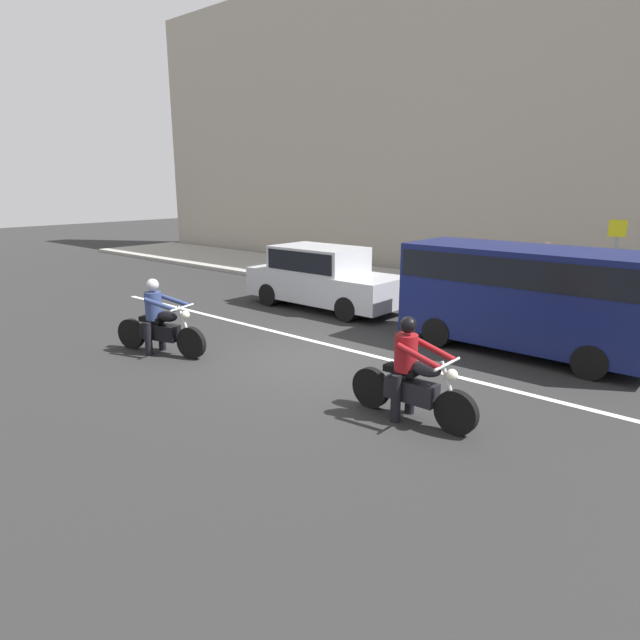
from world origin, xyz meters
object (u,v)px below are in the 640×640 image
(motorcycle_with_rider_denim_blue, at_px, (159,323))
(pedestrian_bystander, at_px, (546,268))
(parked_sedan_silver, at_px, (322,277))
(street_sign_post, at_px, (614,254))
(parked_van_navy, at_px, (528,292))
(motorcycle_with_rider_crimson, at_px, (411,379))

(motorcycle_with_rider_denim_blue, bearing_deg, pedestrian_bystander, 64.21)
(parked_sedan_silver, relative_size, street_sign_post, 1.91)
(motorcycle_with_rider_denim_blue, xyz_separation_m, parked_van_navy, (5.63, 5.05, 0.63))
(street_sign_post, bearing_deg, pedestrian_bystander, -156.56)
(motorcycle_with_rider_denim_blue, xyz_separation_m, pedestrian_bystander, (4.53, 9.38, 0.51))
(parked_van_navy, bearing_deg, pedestrian_bystander, 104.28)
(motorcycle_with_rider_denim_blue, distance_m, parked_sedan_silver, 5.43)
(parked_van_navy, relative_size, pedestrian_bystander, 2.86)
(parked_sedan_silver, height_order, parked_van_navy, parked_van_navy)
(motorcycle_with_rider_denim_blue, relative_size, parked_van_navy, 0.44)
(parked_sedan_silver, height_order, street_sign_post, street_sign_post)
(parked_van_navy, height_order, pedestrian_bystander, parked_van_navy)
(parked_van_navy, bearing_deg, motorcycle_with_rider_denim_blue, -138.12)
(motorcycle_with_rider_crimson, xyz_separation_m, pedestrian_bystander, (-1.11, 8.79, 0.51))
(pedestrian_bystander, bearing_deg, parked_van_navy, -75.72)
(parked_sedan_silver, xyz_separation_m, street_sign_post, (6.28, 4.62, 0.71))
(motorcycle_with_rider_denim_blue, height_order, street_sign_post, street_sign_post)
(motorcycle_with_rider_crimson, bearing_deg, parked_van_navy, 90.07)
(motorcycle_with_rider_crimson, bearing_deg, motorcycle_with_rider_denim_blue, -174.10)
(street_sign_post, distance_m, pedestrian_bystander, 1.72)
(motorcycle_with_rider_crimson, relative_size, street_sign_post, 0.88)
(motorcycle_with_rider_denim_blue, height_order, motorcycle_with_rider_crimson, motorcycle_with_rider_crimson)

